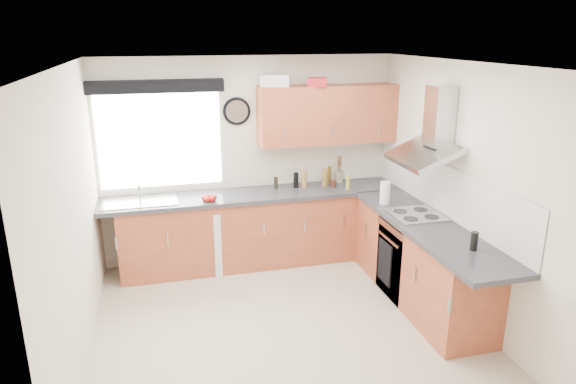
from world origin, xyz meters
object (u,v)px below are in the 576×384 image
object	(u,v)px
oven	(412,257)
upper_cabinets	(328,114)
washing_machine	(226,236)
extractor_hood	(431,134)

from	to	relation	value
oven	upper_cabinets	xyz separation A→B (m)	(-0.55, 1.32, 1.38)
upper_cabinets	washing_machine	distance (m)	1.93
oven	upper_cabinets	distance (m)	1.99
extractor_hood	upper_cabinets	size ratio (longest dim) A/B	0.46
washing_machine	extractor_hood	bearing A→B (deg)	-50.34
oven	upper_cabinets	bearing A→B (deg)	112.54
extractor_hood	upper_cabinets	bearing A→B (deg)	116.13
extractor_hood	washing_machine	size ratio (longest dim) A/B	1.01
extractor_hood	upper_cabinets	world-z (taller)	upper_cabinets
extractor_hood	upper_cabinets	distance (m)	1.48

